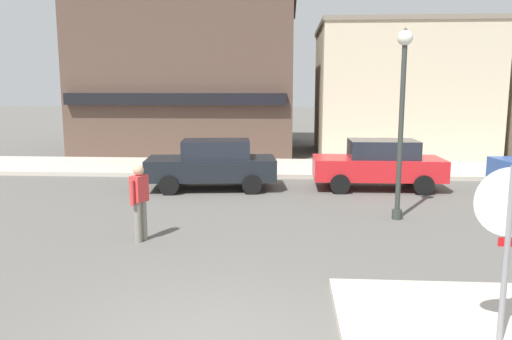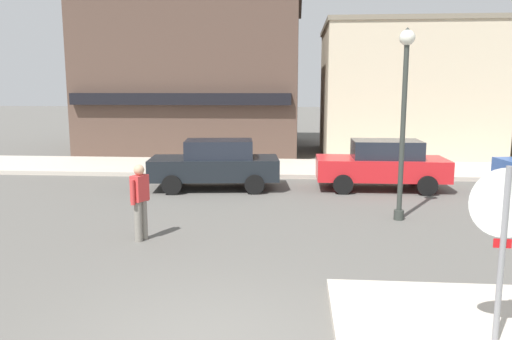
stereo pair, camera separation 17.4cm
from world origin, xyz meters
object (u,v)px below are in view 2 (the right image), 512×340
at_px(stop_sign, 504,233).
at_px(pedestrian_crossing_near, 140,200).
at_px(lamp_post, 404,97).
at_px(parked_car_nearest, 216,164).
at_px(parked_car_second, 382,164).

bearing_deg(stop_sign, pedestrian_crossing_near, 143.78).
relative_size(stop_sign, lamp_post, 0.51).
relative_size(parked_car_nearest, parked_car_second, 1.04).
bearing_deg(parked_car_second, lamp_post, -92.75).
bearing_deg(pedestrian_crossing_near, parked_car_second, 44.76).
bearing_deg(pedestrian_crossing_near, lamp_post, 20.47).
bearing_deg(parked_car_second, parked_car_nearest, -176.00).
bearing_deg(parked_car_nearest, parked_car_second, 4.00).
xyz_separation_m(lamp_post, pedestrian_crossing_near, (-5.73, -2.14, -2.09)).
bearing_deg(pedestrian_crossing_near, parked_car_nearest, 82.92).
height_order(stop_sign, parked_car_nearest, stop_sign).
relative_size(parked_car_nearest, pedestrian_crossing_near, 2.59).
height_order(parked_car_nearest, parked_car_second, same).
xyz_separation_m(stop_sign, parked_car_second, (0.28, 9.98, -0.71)).
bearing_deg(stop_sign, lamp_post, 89.11).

